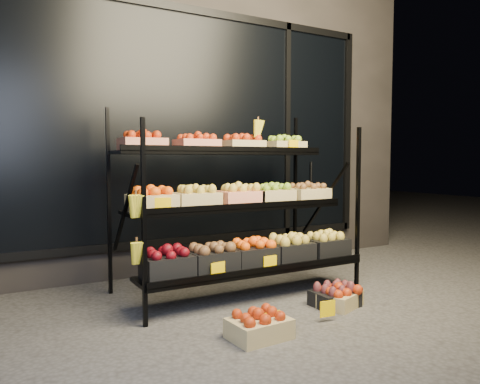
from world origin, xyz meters
TOP-DOWN VIEW (x-y plane):
  - ground at (0.00, 0.00)m, footprint 24.00×24.00m
  - building at (0.00, 2.59)m, footprint 6.00×2.08m
  - display_rack at (-0.02, 0.60)m, footprint 2.18×1.02m
  - tag_floor_a at (-0.31, -0.40)m, footprint 0.13×0.01m
  - tag_floor_b at (0.18, -0.40)m, footprint 0.13×0.01m
  - floor_crate_left at (-0.43, -0.42)m, footprint 0.41×0.31m
  - floor_crate_midright at (0.50, -0.18)m, footprint 0.41×0.36m
  - floor_crate_right at (0.48, -0.13)m, footprint 0.37×0.27m

SIDE VIEW (x-z plane):
  - ground at x=0.00m, z-range 0.00..0.00m
  - tag_floor_a at x=-0.31m, z-range 0.00..0.12m
  - tag_floor_b at x=0.18m, z-range 0.00..0.12m
  - floor_crate_midright at x=0.50m, z-range -0.01..0.18m
  - floor_crate_right at x=0.48m, z-range -0.01..0.18m
  - floor_crate_left at x=-0.43m, z-range -0.01..0.19m
  - display_rack at x=-0.02m, z-range -0.06..1.64m
  - building at x=0.00m, z-range 0.00..3.50m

